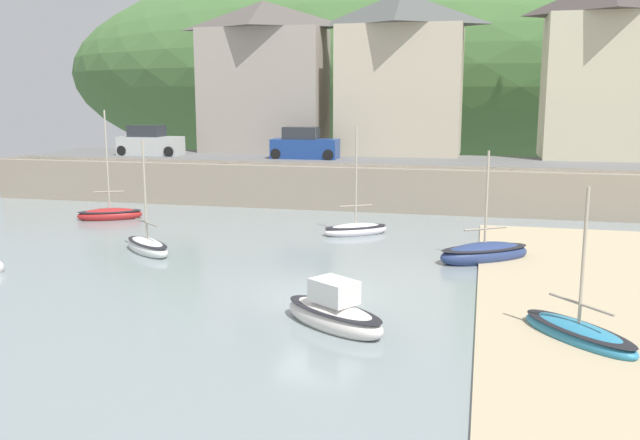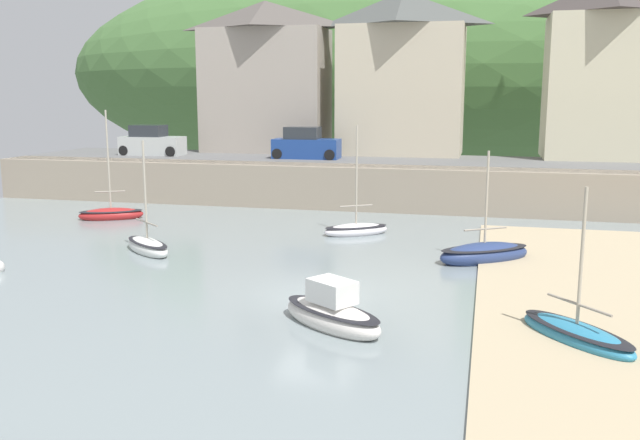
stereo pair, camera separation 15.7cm
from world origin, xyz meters
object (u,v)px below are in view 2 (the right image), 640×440
(parked_car_by_wall, at_px, (306,145))
(sailboat_white_hull, at_px, (356,229))
(church_with_spire, at_px, (583,26))
(sailboat_nearest_shore, at_px, (484,254))
(waterfront_building_right, at_px, (604,68))
(rowboat_small_beached, at_px, (111,214))
(parked_car_near_slipway, at_px, (152,143))
(waterfront_building_centre, at_px, (402,73))
(fishing_boat_green, at_px, (148,246))
(waterfront_building_left, at_px, (266,76))
(motorboat_with_cabin, at_px, (332,314))
(sailboat_far_left, at_px, (576,334))

(parked_car_by_wall, bearing_deg, sailboat_white_hull, -65.29)
(church_with_spire, bearing_deg, sailboat_nearest_shore, -103.76)
(waterfront_building_right, bearing_deg, parked_car_by_wall, -165.72)
(rowboat_small_beached, distance_m, parked_car_near_slipway, 10.72)
(waterfront_building_centre, xyz_separation_m, parked_car_by_wall, (-5.33, -4.50, -4.48))
(waterfront_building_centre, height_order, rowboat_small_beached, waterfront_building_centre)
(rowboat_small_beached, bearing_deg, church_with_spire, 9.72)
(parked_car_by_wall, bearing_deg, fishing_boat_green, -98.94)
(waterfront_building_left, relative_size, motorboat_with_cabin, 2.78)
(church_with_spire, bearing_deg, waterfront_building_right, -76.77)
(motorboat_with_cabin, bearing_deg, parked_car_near_slipway, 161.20)
(sailboat_nearest_shore, distance_m, motorboat_with_cabin, 9.60)
(sailboat_white_hull, relative_size, parked_car_by_wall, 1.24)
(sailboat_far_left, bearing_deg, fishing_boat_green, -153.38)
(waterfront_building_right, relative_size, parked_car_near_slipway, 2.62)
(church_with_spire, bearing_deg, rowboat_small_beached, -143.00)
(parked_car_near_slipway, bearing_deg, sailboat_white_hull, -36.03)
(waterfront_building_centre, relative_size, motorboat_with_cabin, 2.86)
(waterfront_building_left, height_order, motorboat_with_cabin, waterfront_building_left)
(parked_car_by_wall, bearing_deg, sailboat_far_left, -61.15)
(waterfront_building_centre, xyz_separation_m, fishing_boat_green, (-7.58, -21.00, -7.42))
(waterfront_building_left, distance_m, waterfront_building_centre, 9.33)
(fishing_boat_green, height_order, parked_car_near_slipway, fishing_boat_green)
(parked_car_near_slipway, bearing_deg, waterfront_building_right, 7.77)
(waterfront_building_left, distance_m, parked_car_near_slipway, 8.97)
(rowboat_small_beached, bearing_deg, parked_car_near_slipway, 77.92)
(motorboat_with_cabin, bearing_deg, sailboat_nearest_shore, 99.93)
(fishing_boat_green, bearing_deg, church_with_spire, 91.72)
(sailboat_nearest_shore, bearing_deg, waterfront_building_left, 93.88)
(waterfront_building_left, bearing_deg, motorboat_with_cabin, -68.55)
(waterfront_building_right, bearing_deg, sailboat_nearest_shore, -109.00)
(waterfront_building_left, bearing_deg, fishing_boat_green, -85.25)
(church_with_spire, distance_m, parked_car_near_slipway, 29.47)
(waterfront_building_centre, xyz_separation_m, waterfront_building_right, (12.36, -0.00, 0.22))
(fishing_boat_green, height_order, sailboat_white_hull, sailboat_white_hull)
(waterfront_building_left, xyz_separation_m, waterfront_building_centre, (9.33, -0.00, 0.15))
(parked_car_near_slipway, relative_size, parked_car_by_wall, 1.00)
(fishing_boat_green, relative_size, rowboat_small_beached, 0.82)
(church_with_spire, relative_size, fishing_boat_green, 3.44)
(rowboat_small_beached, relative_size, parked_car_near_slipway, 1.38)
(sailboat_far_left, distance_m, parked_car_near_slipway, 33.45)
(waterfront_building_centre, bearing_deg, waterfront_building_right, -0.00)
(waterfront_building_left, height_order, sailboat_white_hull, waterfront_building_left)
(waterfront_building_right, distance_m, fishing_boat_green, 29.95)
(waterfront_building_right, bearing_deg, waterfront_building_left, 180.00)
(sailboat_nearest_shore, relative_size, motorboat_with_cabin, 1.23)
(fishing_boat_green, bearing_deg, motorboat_with_cabin, 1.70)
(sailboat_far_left, relative_size, parked_car_near_slipway, 1.02)
(waterfront_building_left, relative_size, church_with_spire, 0.62)
(fishing_boat_green, relative_size, parked_car_near_slipway, 1.14)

